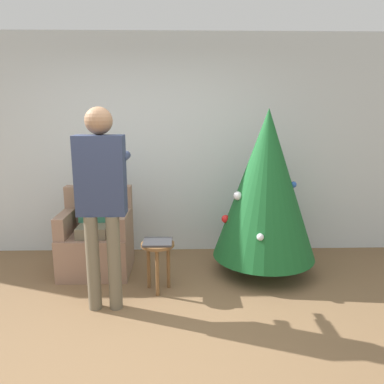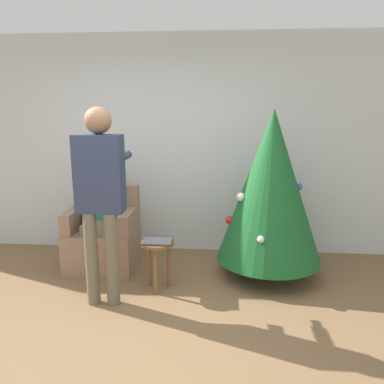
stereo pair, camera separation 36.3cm
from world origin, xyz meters
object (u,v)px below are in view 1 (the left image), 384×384
object	(u,v)px
side_stool	(158,253)
person_standing	(101,190)
christmas_tree	(266,185)
person_seated	(95,211)
armchair	(97,241)

from	to	relation	value
side_stool	person_standing	bearing A→B (deg)	-148.55
christmas_tree	person_standing	world-z (taller)	person_standing
person_seated	christmas_tree	bearing A→B (deg)	-1.81
armchair	christmas_tree	bearing A→B (deg)	-2.47
christmas_tree	armchair	world-z (taller)	christmas_tree
christmas_tree	person_standing	distance (m)	1.76
armchair	person_standing	xyz separation A→B (m)	(0.25, -0.78, 0.76)
armchair	person_seated	bearing A→B (deg)	-90.00
christmas_tree	person_seated	xyz separation A→B (m)	(-1.87, 0.06, -0.30)
person_seated	armchair	bearing A→B (deg)	90.00
christmas_tree	person_seated	distance (m)	1.89
person_seated	side_stool	xyz separation A→B (m)	(0.72, -0.47, -0.31)
person_seated	side_stool	size ratio (longest dim) A/B	2.53
person_standing	side_stool	size ratio (longest dim) A/B	3.61
christmas_tree	person_standing	bearing A→B (deg)	-156.61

